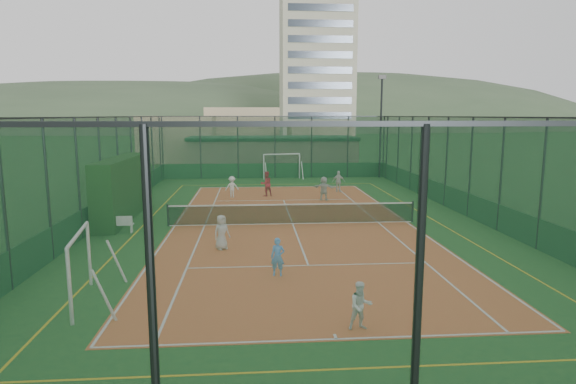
# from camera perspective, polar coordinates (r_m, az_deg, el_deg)

# --- Properties ---
(ground) EXTENTS (300.00, 300.00, 0.00)m
(ground) POSITION_cam_1_polar(r_m,az_deg,el_deg) (22.78, 0.54, -3.81)
(ground) COLOR #1B4F1E
(ground) RESTS_ON ground
(court_slab) EXTENTS (11.17, 23.97, 0.01)m
(court_slab) POSITION_cam_1_polar(r_m,az_deg,el_deg) (22.78, 0.54, -3.80)
(court_slab) COLOR #CA652D
(court_slab) RESTS_ON ground
(tennis_net) EXTENTS (11.67, 0.12, 1.06)m
(tennis_net) POSITION_cam_1_polar(r_m,az_deg,el_deg) (22.67, 0.54, -2.51)
(tennis_net) COLOR black
(tennis_net) RESTS_ON ground
(perimeter_fence) EXTENTS (18.12, 34.12, 5.00)m
(perimeter_fence) POSITION_cam_1_polar(r_m,az_deg,el_deg) (22.35, 0.55, 2.44)
(perimeter_fence) COLOR black
(perimeter_fence) RESTS_ON ground
(floodlight_ne) EXTENTS (0.60, 0.26, 8.25)m
(floodlight_ne) POSITION_cam_1_polar(r_m,az_deg,el_deg) (40.13, 10.93, 7.56)
(floodlight_ne) COLOR black
(floodlight_ne) RESTS_ON ground
(clubhouse) EXTENTS (15.20, 7.20, 3.15)m
(clubhouse) POSITION_cam_1_polar(r_m,az_deg,el_deg) (44.30, -1.87, 4.54)
(clubhouse) COLOR tan
(clubhouse) RESTS_ON ground
(apartment_tower) EXTENTS (15.00, 12.00, 30.00)m
(apartment_tower) POSITION_cam_1_polar(r_m,az_deg,el_deg) (105.51, 3.37, 14.48)
(apartment_tower) COLOR beige
(apartment_tower) RESTS_ON ground
(distant_hills) EXTENTS (200.00, 60.00, 24.00)m
(distant_hills) POSITION_cam_1_polar(r_m,az_deg,el_deg) (172.21, -3.72, 7.39)
(distant_hills) COLOR #384C33
(distant_hills) RESTS_ON ground
(hedge_left) EXTENTS (1.04, 6.92, 3.03)m
(hedge_left) POSITION_cam_1_polar(r_m,az_deg,el_deg) (25.04, -19.11, 0.38)
(hedge_left) COLOR black
(hedge_left) RESTS_ON ground
(white_bench) EXTENTS (1.42, 0.44, 0.79)m
(white_bench) POSITION_cam_1_polar(r_m,az_deg,el_deg) (22.31, -19.62, -3.58)
(white_bench) COLOR white
(white_bench) RESTS_ON ground
(futsal_goal_near) EXTENTS (3.10, 1.34, 1.93)m
(futsal_goal_near) POSITION_cam_1_polar(r_m,az_deg,el_deg) (14.37, -23.39, -8.36)
(futsal_goal_near) COLOR white
(futsal_goal_near) RESTS_ON ground
(futsal_goal_far) EXTENTS (3.20, 1.47, 1.99)m
(futsal_goal_far) POSITION_cam_1_polar(r_m,az_deg,el_deg) (38.86, -0.74, 3.05)
(futsal_goal_far) COLOR white
(futsal_goal_far) RESTS_ON ground
(child_near_left) EXTENTS (0.78, 0.71, 1.33)m
(child_near_left) POSITION_cam_1_polar(r_m,az_deg,el_deg) (18.57, -7.87, -4.74)
(child_near_left) COLOR silver
(child_near_left) RESTS_ON court_slab
(child_near_mid) EXTENTS (0.49, 0.37, 1.23)m
(child_near_mid) POSITION_cam_1_polar(r_m,az_deg,el_deg) (15.46, -1.23, -7.70)
(child_near_mid) COLOR #5499EF
(child_near_mid) RESTS_ON court_slab
(child_near_right) EXTENTS (0.61, 0.50, 1.18)m
(child_near_right) POSITION_cam_1_polar(r_m,az_deg,el_deg) (11.89, 8.61, -13.19)
(child_near_right) COLOR white
(child_near_right) RESTS_ON court_slab
(child_far_left) EXTENTS (0.86, 0.51, 1.32)m
(child_far_left) POSITION_cam_1_polar(r_m,az_deg,el_deg) (30.17, -6.65, 0.61)
(child_far_left) COLOR white
(child_far_left) RESTS_ON court_slab
(child_far_right) EXTENTS (0.90, 0.60, 1.41)m
(child_far_right) POSITION_cam_1_polar(r_m,az_deg,el_deg) (32.25, 6.02, 1.25)
(child_far_right) COLOR silver
(child_far_right) RESTS_ON court_slab
(child_far_back) EXTENTS (1.41, 0.84, 1.45)m
(child_far_back) POSITION_cam_1_polar(r_m,az_deg,el_deg) (29.02, 4.27, 0.44)
(child_far_back) COLOR silver
(child_far_back) RESTS_ON court_slab
(coach) EXTENTS (0.94, 0.86, 1.57)m
(coach) POSITION_cam_1_polar(r_m,az_deg,el_deg) (30.45, -2.59, 0.98)
(coach) COLOR #AD122C
(coach) RESTS_ON court_slab
(tennis_balls) EXTENTS (6.73, 1.43, 0.07)m
(tennis_balls) POSITION_cam_1_polar(r_m,az_deg,el_deg) (24.07, 0.92, -3.01)
(tennis_balls) COLOR #CCE033
(tennis_balls) RESTS_ON court_slab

